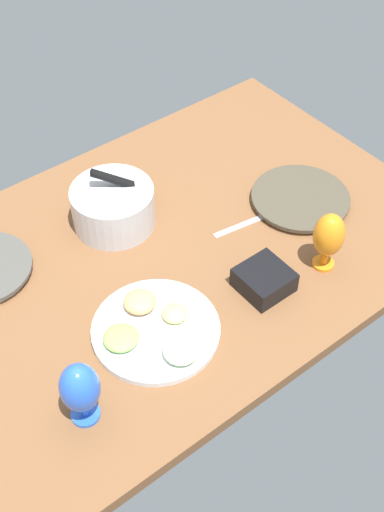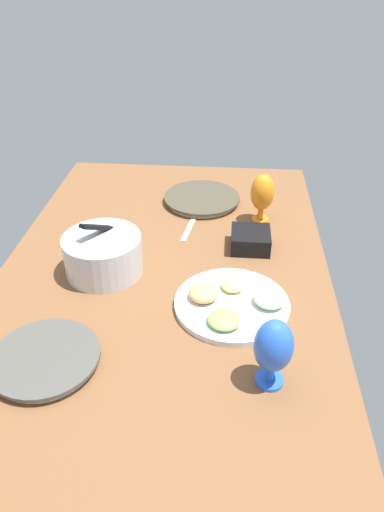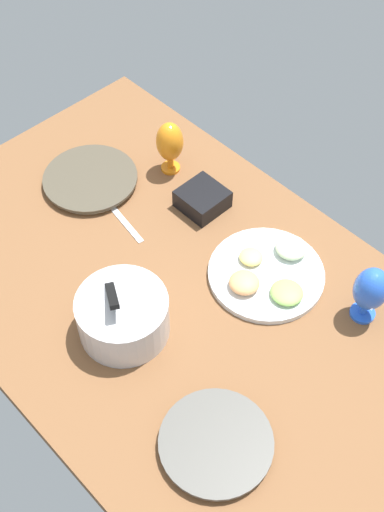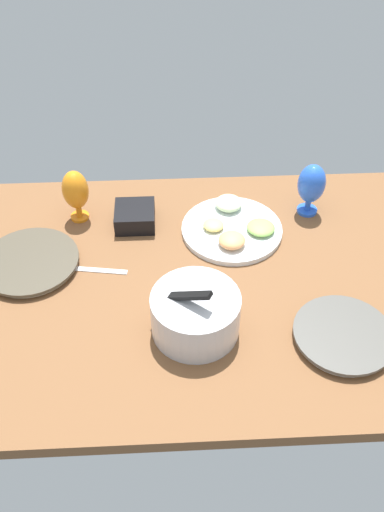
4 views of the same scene
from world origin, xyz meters
The scene contains 8 objects.
ground_plane centered at (0.00, 0.00, -2.00)cm, with size 160.00×104.00×4.00cm, color brown.
dinner_plate_right centered at (45.26, -8.91, 1.34)cm, with size 29.85×29.85×2.57cm.
mixing_bowl centered at (-3.88, 18.44, 6.75)cm, with size 24.47×24.06×18.65cm.
fruit_platter centered at (-18.34, -21.83, 1.69)cm, with size 32.83×32.83×5.46cm.
hurricane_glass_orange centered at (32.30, -31.37, 11.12)cm, with size 8.60×8.60×18.52cm.
hurricane_glass_blue centered at (-44.69, -30.88, 11.13)cm, with size 9.13×9.13×18.61cm.
square_bowl_black centered at (13.56, -27.36, 3.46)cm, with size 13.01×13.01×6.21cm.
fork_by_right_plate centered at (24.44, -5.66, 0.30)cm, with size 18.00×1.80×0.60cm, color silver.
Camera 1 is at (-74.51, -108.78, 138.64)cm, focal length 47.40 mm.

